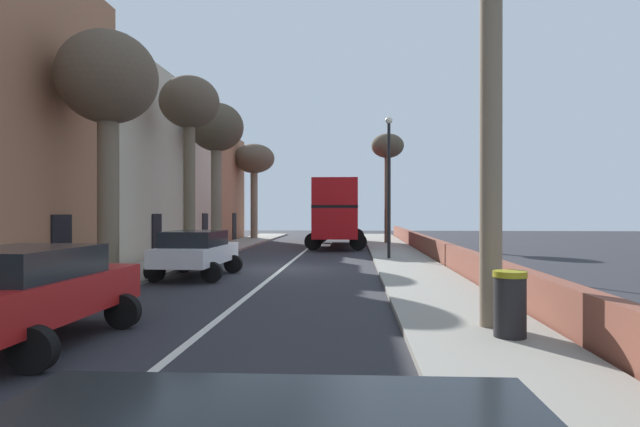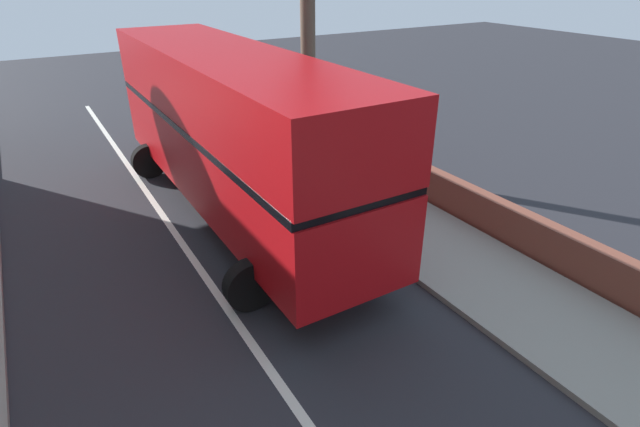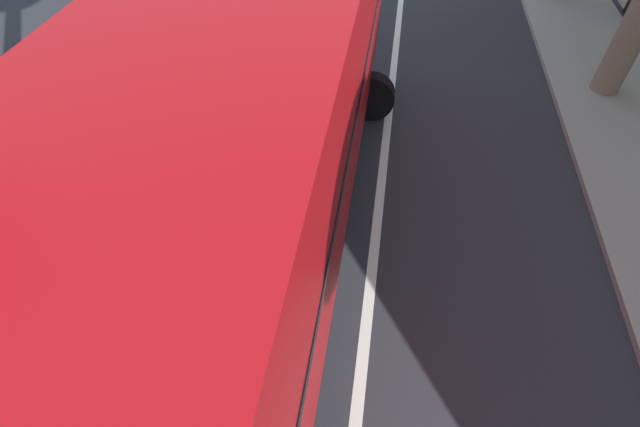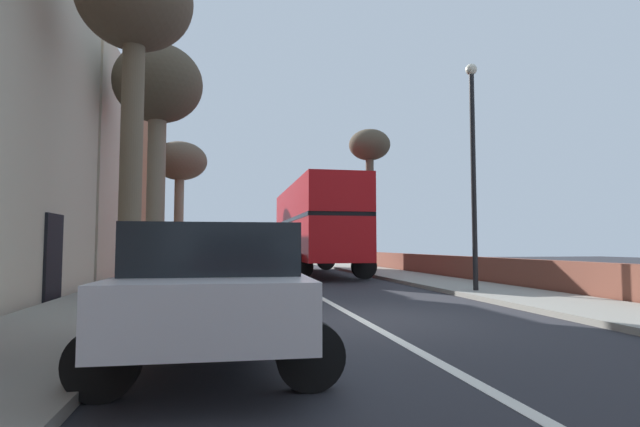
# 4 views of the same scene
# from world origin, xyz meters

# --- Properties ---
(double_decker_bus) EXTENTS (3.57, 10.87, 4.06)m
(double_decker_bus) POSITION_xyz_m (1.70, 13.58, 2.35)
(double_decker_bus) COLOR #B40E12
(double_decker_bus) RESTS_ON ground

